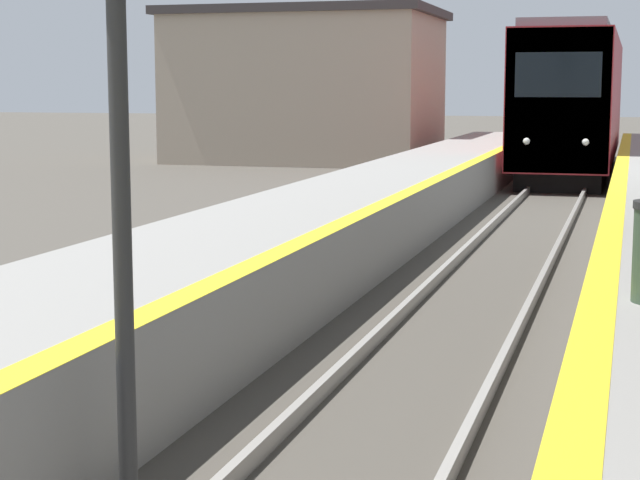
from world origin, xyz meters
TOP-DOWN VIEW (x-y plane):
  - train at (0.00, 34.52)m, footprint 2.65×16.39m
  - signal_near at (-1.12, 4.77)m, footprint 0.36×0.31m
  - station_building at (-9.85, 37.23)m, footprint 9.66×7.06m

SIDE VIEW (x-z plane):
  - train at x=0.00m, z-range 0.04..4.54m
  - station_building at x=-9.85m, z-range 0.01..5.58m
  - signal_near at x=-1.12m, z-range 0.87..5.23m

